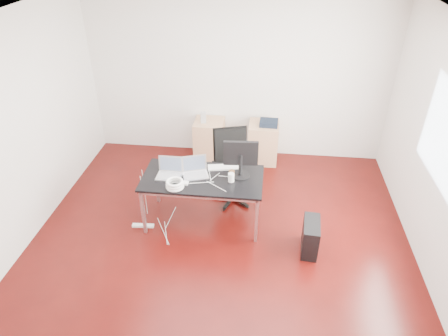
# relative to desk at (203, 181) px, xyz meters

# --- Properties ---
(room_shell) EXTENTS (5.00, 5.00, 5.00)m
(room_shell) POSITION_rel_desk_xyz_m (0.32, -0.47, 0.73)
(room_shell) COLOR #350706
(room_shell) RESTS_ON ground
(desk) EXTENTS (1.60, 0.80, 0.73)m
(desk) POSITION_rel_desk_xyz_m (0.00, 0.00, 0.00)
(desk) COLOR black
(desk) RESTS_ON ground
(office_chair) EXTENTS (0.59, 0.61, 1.08)m
(office_chair) POSITION_rel_desk_xyz_m (0.33, 0.61, -0.07)
(office_chair) COLOR black
(office_chair) RESTS_ON ground
(filing_cabinet_left) EXTENTS (0.50, 0.50, 0.70)m
(filing_cabinet_left) POSITION_rel_desk_xyz_m (-0.17, 1.75, -0.33)
(filing_cabinet_left) COLOR tan
(filing_cabinet_left) RESTS_ON ground
(filing_cabinet_right) EXTENTS (0.50, 0.50, 0.70)m
(filing_cabinet_right) POSITION_rel_desk_xyz_m (0.76, 1.75, -0.33)
(filing_cabinet_right) COLOR tan
(filing_cabinet_right) RESTS_ON ground
(pc_tower) EXTENTS (0.23, 0.46, 0.44)m
(pc_tower) POSITION_rel_desk_xyz_m (1.44, -0.43, -0.46)
(pc_tower) COLOR black
(pc_tower) RESTS_ON ground
(wastebasket) EXTENTS (0.28, 0.28, 0.28)m
(wastebasket) POSITION_rel_desk_xyz_m (0.54, 1.41, -0.54)
(wastebasket) COLOR black
(wastebasket) RESTS_ON ground
(power_strip) EXTENTS (0.30, 0.08, 0.04)m
(power_strip) POSITION_rel_desk_xyz_m (-0.82, -0.24, -0.66)
(power_strip) COLOR white
(power_strip) RESTS_ON ground
(laptop_left) EXTENTS (0.33, 0.26, 0.23)m
(laptop_left) POSITION_rel_desk_xyz_m (-0.44, 0.01, 0.11)
(laptop_left) COLOR silver
(laptop_left) RESTS_ON desk
(laptop_right) EXTENTS (0.39, 0.35, 0.23)m
(laptop_right) POSITION_rel_desk_xyz_m (-0.11, 0.06, 0.11)
(laptop_right) COLOR silver
(laptop_right) RESTS_ON desk
(monitor) EXTENTS (0.45, 0.26, 0.51)m
(monitor) POSITION_rel_desk_xyz_m (0.49, 0.11, 0.34)
(monitor) COLOR black
(monitor) RESTS_ON desk
(keyboard) EXTENTS (0.46, 0.22, 0.02)m
(keyboard) POSITION_rel_desk_xyz_m (0.26, 0.26, 0.06)
(keyboard) COLOR white
(keyboard) RESTS_ON desk
(cup_white) EXTENTS (0.10, 0.10, 0.12)m
(cup_white) POSITION_rel_desk_xyz_m (0.39, -0.05, 0.11)
(cup_white) COLOR white
(cup_white) RESTS_ON desk
(cup_brown) EXTENTS (0.09, 0.09, 0.10)m
(cup_brown) POSITION_rel_desk_xyz_m (0.38, 0.05, 0.10)
(cup_brown) COLOR brown
(cup_brown) RESTS_ON desk
(cable_coil) EXTENTS (0.24, 0.24, 0.11)m
(cable_coil) POSITION_rel_desk_xyz_m (-0.31, -0.27, 0.11)
(cable_coil) COLOR white
(cable_coil) RESTS_ON desk
(power_adapter) EXTENTS (0.08, 0.08, 0.03)m
(power_adapter) POSITION_rel_desk_xyz_m (-0.19, -0.18, 0.07)
(power_adapter) COLOR white
(power_adapter) RESTS_ON desk
(speaker) EXTENTS (0.11, 0.10, 0.18)m
(speaker) POSITION_rel_desk_xyz_m (-0.26, 1.70, 0.11)
(speaker) COLOR #9E9E9E
(speaker) RESTS_ON filing_cabinet_left
(navy_garment) EXTENTS (0.31, 0.25, 0.09)m
(navy_garment) POSITION_rel_desk_xyz_m (0.84, 1.72, 0.07)
(navy_garment) COLOR black
(navy_garment) RESTS_ON filing_cabinet_right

